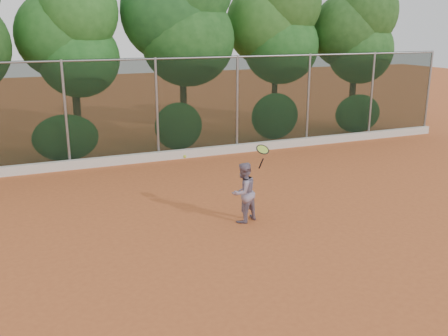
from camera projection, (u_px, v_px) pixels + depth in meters
name	position (u px, v px, depth m)	size (l,w,h in m)	color
ground	(241.00, 232.00, 11.30)	(80.00, 80.00, 0.00)	#BC5B2C
concrete_curb	(160.00, 156.00, 17.32)	(24.00, 0.20, 0.30)	silver
tennis_player	(243.00, 192.00, 11.74)	(0.70, 0.55, 1.45)	gray
chainlink_fence	(157.00, 106.00, 17.01)	(24.09, 0.09, 3.50)	black
foliage_backdrop	(125.00, 29.00, 17.87)	(23.70, 3.63, 7.55)	#422B19
tennis_racket	(262.00, 151.00, 11.45)	(0.33, 0.31, 0.59)	black
tennis_ball_in_flight	(185.00, 157.00, 11.32)	(0.07, 0.07, 0.07)	#BAD730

